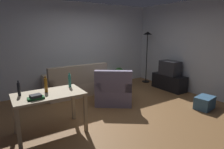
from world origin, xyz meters
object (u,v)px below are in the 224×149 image
Objects in this scene: couch at (76,84)px; torchiere_lamp at (147,43)px; bottle_dark at (19,89)px; bottle_amber at (46,85)px; bottle_tall at (70,81)px; tv_stand at (169,82)px; storage_box at (205,103)px; desk at (49,99)px; potted_plant at (119,74)px; armchair at (114,91)px; tv at (170,68)px; book_stack at (36,97)px.

couch is 2.92m from torchiere_lamp.
bottle_amber is (0.44, -0.04, 0.02)m from bottle_dark.
bottle_tall is at bearing 64.45° from couch.
bottle_tall is (-3.47, -0.47, 0.65)m from tv_stand.
torchiere_lamp is (0.00, 1.07, 1.17)m from tv_stand.
desk is at bearing 165.35° from storage_box.
armchair is (-1.20, -1.46, -0.01)m from potted_plant.
storage_box is 4.08m from bottle_dark.
tv_stand is 3.68× the size of bottle_amber.
couch is 2.96m from tv.
torchiere_lamp is 2.64m from armchair.
tv is at bearing -143.72° from armchair.
bottle_dark is at bearing 47.52° from armchair.
desk is 4.04× the size of bottle_amber.
tv is 3.99m from bottle_amber.
armchair is at bearing 90.60° from tv.
bottle_amber is at bearing 53.40° from couch.
tv is 1.05× the size of potted_plant.
potted_plant reaches higher than storage_box.
couch is 1.40× the size of armchair.
bottle_tall is at bearing 26.34° from book_stack.
bottle_dark reaches higher than desk.
storage_box is at bearing -16.17° from bottle_amber.
tv_stand is at bearing 90.00° from tv.
couch is 2.93m from tv_stand.
tv reaches higher than book_stack.
storage_box is at bearing -100.94° from torchiere_lamp.
tv_stand is 4.03m from bottle_amber.
bottle_amber is at bearing 163.83° from storage_box.
bottle_amber is (-3.94, -1.61, -0.52)m from torchiere_lamp.
book_stack is at bearing -145.10° from potted_plant.
potted_plant is 3.64m from bottle_amber.
book_stack is (-0.25, -0.18, 0.15)m from desk.
bottle_tall is (0.47, 0.07, -0.01)m from bottle_amber.
bottle_tall reaches higher than armchair.
tv_stand is 3.56m from bottle_tall.
couch is 1.28m from armchair.
torchiere_lamp reaches higher than tv.
bottle_tall is at bearing 54.12° from armchair.
bottle_tall is (-2.96, 1.07, 0.74)m from storage_box.
bottle_tall is at bearing -142.96° from potted_plant.
couch is at bearing 55.88° from desk.
couch is 6.41× the size of bottle_dark.
desk is at bearing 35.96° from book_stack.
book_stack is (-0.24, -0.28, -0.10)m from bottle_amber.
couch is 5.73× the size of bottle_amber.
bottle_amber is at bearing -146.62° from potted_plant.
armchair is 2.54× the size of storage_box.
tv_stand is 1.83× the size of tv.
storage_box is 3.24m from bottle_tall.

